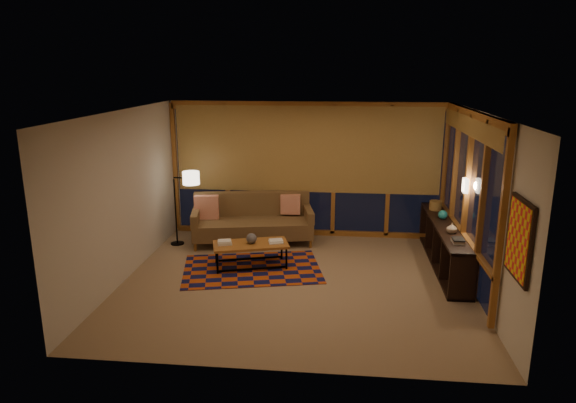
# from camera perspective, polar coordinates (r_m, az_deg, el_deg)

# --- Properties ---
(floor) EXTENTS (5.50, 5.00, 0.01)m
(floor) POSITION_cam_1_polar(r_m,az_deg,el_deg) (8.33, 0.83, -8.92)
(floor) COLOR #A08960
(floor) RESTS_ON ground
(ceiling) EXTENTS (5.50, 5.00, 0.01)m
(ceiling) POSITION_cam_1_polar(r_m,az_deg,el_deg) (7.66, 0.90, 9.91)
(ceiling) COLOR silver
(ceiling) RESTS_ON walls
(walls) EXTENTS (5.51, 5.01, 2.70)m
(walls) POSITION_cam_1_polar(r_m,az_deg,el_deg) (7.89, 0.87, 0.09)
(walls) COLOR beige
(walls) RESTS_ON floor
(window_wall_back) EXTENTS (5.30, 0.16, 2.60)m
(window_wall_back) POSITION_cam_1_polar(r_m,az_deg,el_deg) (10.25, 2.09, 3.51)
(window_wall_back) COLOR #AE6129
(window_wall_back) RESTS_ON walls
(window_wall_right) EXTENTS (0.16, 3.70, 2.60)m
(window_wall_right) POSITION_cam_1_polar(r_m,az_deg,el_deg) (8.68, 19.16, 0.62)
(window_wall_right) COLOR #AE6129
(window_wall_right) RESTS_ON walls
(wall_art) EXTENTS (0.06, 0.74, 0.94)m
(wall_art) POSITION_cam_1_polar(r_m,az_deg,el_deg) (6.39, 24.28, -3.86)
(wall_art) COLOR red
(wall_art) RESTS_ON walls
(wall_sconce) EXTENTS (0.12, 0.18, 0.22)m
(wall_sconce) POSITION_cam_1_polar(r_m,az_deg,el_deg) (8.48, 19.09, 1.69)
(wall_sconce) COLOR beige
(wall_sconce) RESTS_ON walls
(sofa) EXTENTS (2.42, 1.34, 0.94)m
(sofa) POSITION_cam_1_polar(r_m,az_deg,el_deg) (9.98, -3.95, -2.05)
(sofa) COLOR brown
(sofa) RESTS_ON floor
(pillow_left) EXTENTS (0.48, 0.22, 0.46)m
(pillow_left) POSITION_cam_1_polar(r_m,az_deg,el_deg) (10.08, -9.02, -0.67)
(pillow_left) COLOR red
(pillow_left) RESTS_ON sofa
(pillow_right) EXTENTS (0.40, 0.15, 0.39)m
(pillow_right) POSITION_cam_1_polar(r_m,az_deg,el_deg) (10.18, 0.27, -0.54)
(pillow_right) COLOR red
(pillow_right) RESTS_ON sofa
(area_rug) EXTENTS (2.58, 2.00, 0.01)m
(area_rug) POSITION_cam_1_polar(r_m,az_deg,el_deg) (8.85, -4.02, -7.47)
(area_rug) COLOR #B34210
(area_rug) RESTS_ON floor
(coffee_table) EXTENTS (1.38, 0.91, 0.42)m
(coffee_table) POSITION_cam_1_polar(r_m,az_deg,el_deg) (8.89, -4.15, -5.95)
(coffee_table) COLOR #AE6129
(coffee_table) RESTS_ON floor
(book_stack_a) EXTENTS (0.28, 0.25, 0.07)m
(book_stack_a) POSITION_cam_1_polar(r_m,az_deg,el_deg) (8.80, -7.06, -4.53)
(book_stack_a) COLOR white
(book_stack_a) RESTS_ON coffee_table
(book_stack_b) EXTENTS (0.31, 0.27, 0.05)m
(book_stack_b) POSITION_cam_1_polar(r_m,az_deg,el_deg) (8.83, -1.35, -4.41)
(book_stack_b) COLOR white
(book_stack_b) RESTS_ON coffee_table
(ceramic_pot) EXTENTS (0.25, 0.25, 0.18)m
(ceramic_pot) POSITION_cam_1_polar(r_m,az_deg,el_deg) (8.79, -4.08, -4.10)
(ceramic_pot) COLOR black
(ceramic_pot) RESTS_ON coffee_table
(floor_lamp) EXTENTS (0.49, 0.33, 1.45)m
(floor_lamp) POSITION_cam_1_polar(r_m,az_deg,el_deg) (10.06, -12.40, -0.71)
(floor_lamp) COLOR black
(floor_lamp) RESTS_ON floor
(bookshelf) EXTENTS (0.40, 2.95, 0.74)m
(bookshelf) POSITION_cam_1_polar(r_m,az_deg,el_deg) (9.28, 16.97, -4.63)
(bookshelf) COLOR black
(bookshelf) RESTS_ON floor
(basket) EXTENTS (0.25, 0.25, 0.17)m
(basket) POSITION_cam_1_polar(r_m,az_deg,el_deg) (10.04, 16.07, -0.41)
(basket) COLOR olive
(basket) RESTS_ON bookshelf
(teal_bowl) EXTENTS (0.18, 0.18, 0.16)m
(teal_bowl) POSITION_cam_1_polar(r_m,az_deg,el_deg) (9.45, 16.82, -1.42)
(teal_bowl) COLOR teal
(teal_bowl) RESTS_ON bookshelf
(vase) EXTENTS (0.21, 0.21, 0.18)m
(vase) POSITION_cam_1_polar(r_m,az_deg,el_deg) (8.71, 17.75, -2.81)
(vase) COLOR tan
(vase) RESTS_ON bookshelf
(shelf_book_stack) EXTENTS (0.22, 0.26, 0.07)m
(shelf_book_stack) POSITION_cam_1_polar(r_m,az_deg,el_deg) (8.27, 18.37, -4.17)
(shelf_book_stack) COLOR white
(shelf_book_stack) RESTS_ON bookshelf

